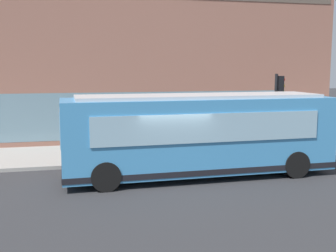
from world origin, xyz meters
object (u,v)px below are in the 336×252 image
Objects in this scene: city_bus_nearside at (199,135)px; pedestrian_walking_along_curb at (162,128)px; pedestrian_by_light_pole at (126,137)px; fire_hydrant at (265,141)px; traffic_light_near_corner at (278,98)px; newspaper_vending_box at (251,135)px; pedestrian_near_building_entrance at (223,126)px.

pedestrian_walking_along_curb is (5.19, 0.28, -0.44)m from city_bus_nearside.
pedestrian_by_light_pole is 2.97m from pedestrian_walking_along_curb.
fire_hydrant is at bearing -51.15° from city_bus_nearside.
newspaper_vending_box is (2.32, 0.22, -2.08)m from traffic_light_near_corner.
pedestrian_walking_along_curb is (0.87, 2.82, -0.10)m from pedestrian_near_building_entrance.
newspaper_vending_box is (0.66, -1.82, -0.61)m from pedestrian_near_building_entrance.
newspaper_vending_box is at bearing 5.08° from fire_hydrant.
pedestrian_near_building_entrance is 1.09× the size of pedestrian_walking_along_curb.
city_bus_nearside is at bearing -142.53° from pedestrian_by_light_pole.
traffic_light_near_corner is 7.12m from pedestrian_by_light_pole.
city_bus_nearside is at bearing 120.14° from traffic_light_near_corner.
city_bus_nearside is 5.22m from pedestrian_walking_along_curb.
traffic_light_near_corner is 5.70m from pedestrian_walking_along_curb.
traffic_light_near_corner is 4.03× the size of newspaper_vending_box.
newspaper_vending_box is at bearing 5.48° from traffic_light_near_corner.
pedestrian_by_light_pole is 6.99m from newspaper_vending_box.
pedestrian_near_building_entrance is (4.32, -2.54, -0.34)m from city_bus_nearside.
pedestrian_walking_along_curb is (2.14, -2.06, 0.03)m from pedestrian_by_light_pole.
city_bus_nearside is 5.52× the size of pedestrian_near_building_entrance.
city_bus_nearside is 6.02× the size of pedestrian_walking_along_curb.
pedestrian_walking_along_curb is at bearing 3.11° from city_bus_nearside.
traffic_light_near_corner is 4.91× the size of fire_hydrant.
pedestrian_near_building_entrance is at bearing 50.85° from traffic_light_near_corner.
traffic_light_near_corner reaches higher than fire_hydrant.
fire_hydrant is 1.38m from newspaper_vending_box.
pedestrian_walking_along_curb is at bearing 72.84° from pedestrian_near_building_entrance.
fire_hydrant is 0.40× the size of pedestrian_near_building_entrance.
pedestrian_near_building_entrance is (1.66, 2.04, -1.47)m from traffic_light_near_corner.
traffic_light_near_corner is at bearing -173.95° from fire_hydrant.
fire_hydrant is at bearing -108.42° from pedestrian_walking_along_curb.
pedestrian_by_light_pole is at bearing 37.47° from city_bus_nearside.
pedestrian_walking_along_curb reaches higher than pedestrian_by_light_pole.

